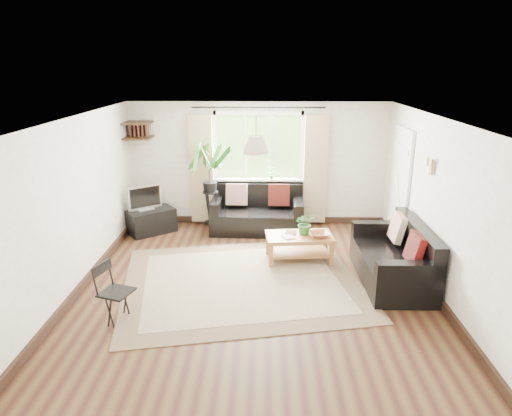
{
  "coord_description": "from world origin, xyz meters",
  "views": [
    {
      "loc": [
        0.13,
        -6.0,
        3.09
      ],
      "look_at": [
        0.0,
        0.4,
        1.05
      ],
      "focal_mm": 32.0,
      "sensor_mm": 36.0,
      "label": 1
    }
  ],
  "objects_px": {
    "sofa_back": "(257,210)",
    "tv_stand": "(152,221)",
    "palm_stand": "(210,188)",
    "folding_chair": "(116,293)",
    "sofa_right": "(392,254)",
    "coffee_table": "(299,248)"
  },
  "relations": [
    {
      "from": "folding_chair",
      "to": "palm_stand",
      "type": "bearing_deg",
      "value": 4.55
    },
    {
      "from": "sofa_right",
      "to": "tv_stand",
      "type": "height_order",
      "value": "sofa_right"
    },
    {
      "from": "sofa_right",
      "to": "palm_stand",
      "type": "height_order",
      "value": "palm_stand"
    },
    {
      "from": "sofa_back",
      "to": "coffee_table",
      "type": "bearing_deg",
      "value": -60.5
    },
    {
      "from": "tv_stand",
      "to": "palm_stand",
      "type": "distance_m",
      "value": 1.29
    },
    {
      "from": "coffee_table",
      "to": "tv_stand",
      "type": "relative_size",
      "value": 1.27
    },
    {
      "from": "sofa_right",
      "to": "coffee_table",
      "type": "distance_m",
      "value": 1.5
    },
    {
      "from": "palm_stand",
      "to": "folding_chair",
      "type": "height_order",
      "value": "palm_stand"
    },
    {
      "from": "tv_stand",
      "to": "folding_chair",
      "type": "relative_size",
      "value": 1.11
    },
    {
      "from": "sofa_back",
      "to": "sofa_right",
      "type": "height_order",
      "value": "sofa_right"
    },
    {
      "from": "sofa_back",
      "to": "folding_chair",
      "type": "height_order",
      "value": "sofa_back"
    },
    {
      "from": "sofa_right",
      "to": "folding_chair",
      "type": "bearing_deg",
      "value": -72.83
    },
    {
      "from": "tv_stand",
      "to": "sofa_back",
      "type": "bearing_deg",
      "value": -33.31
    },
    {
      "from": "sofa_right",
      "to": "coffee_table",
      "type": "xyz_separation_m",
      "value": [
        -1.31,
        0.7,
        -0.2
      ]
    },
    {
      "from": "sofa_back",
      "to": "tv_stand",
      "type": "distance_m",
      "value": 2.02
    },
    {
      "from": "sofa_back",
      "to": "tv_stand",
      "type": "xyz_separation_m",
      "value": [
        -2.0,
        -0.14,
        -0.18
      ]
    },
    {
      "from": "folding_chair",
      "to": "sofa_back",
      "type": "bearing_deg",
      "value": -8.73
    },
    {
      "from": "coffee_table",
      "to": "palm_stand",
      "type": "relative_size",
      "value": 0.62
    },
    {
      "from": "tv_stand",
      "to": "palm_stand",
      "type": "height_order",
      "value": "palm_stand"
    },
    {
      "from": "sofa_right",
      "to": "coffee_table",
      "type": "bearing_deg",
      "value": -118.92
    },
    {
      "from": "sofa_back",
      "to": "sofa_right",
      "type": "xyz_separation_m",
      "value": [
        2.01,
        -2.06,
        0.01
      ]
    },
    {
      "from": "sofa_right",
      "to": "palm_stand",
      "type": "xyz_separation_m",
      "value": [
        -2.9,
        2.01,
        0.45
      ]
    }
  ]
}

